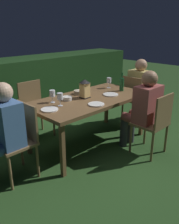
{
  "coord_description": "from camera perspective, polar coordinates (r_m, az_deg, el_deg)",
  "views": [
    {
      "loc": [
        -2.28,
        -2.3,
        1.69
      ],
      "look_at": [
        0.0,
        0.0,
        0.51
      ],
      "focal_mm": 38.07,
      "sensor_mm": 36.0,
      "label": 1
    }
  ],
  "objects": [
    {
      "name": "ground_plane",
      "position": [
        3.66,
        0.0,
        -7.46
      ],
      "size": [
        16.0,
        16.0,
        0.0
      ],
      "primitive_type": "plane",
      "color": "#26471E"
    },
    {
      "name": "dining_table",
      "position": [
        3.4,
        0.0,
        2.57
      ],
      "size": [
        1.76,
        0.89,
        0.72
      ],
      "color": "brown",
      "rests_on": "ground"
    },
    {
      "name": "chair_side_left_b",
      "position": [
        3.28,
        15.39,
        -2.23
      ],
      "size": [
        0.42,
        0.4,
        0.87
      ],
      "color": "brown",
      "rests_on": "ground"
    },
    {
      "name": "person_in_rust",
      "position": [
        3.32,
        12.74,
        1.08
      ],
      "size": [
        0.38,
        0.47,
        1.15
      ],
      "color": "#9E4C47",
      "rests_on": "ground"
    },
    {
      "name": "chair_head_far",
      "position": [
        4.29,
        10.77,
        3.39
      ],
      "size": [
        0.4,
        0.42,
        0.87
      ],
      "color": "brown",
      "rests_on": "ground"
    },
    {
      "name": "person_in_mustard",
      "position": [
        4.4,
        12.37,
        5.78
      ],
      "size": [
        0.48,
        0.38,
        1.15
      ],
      "color": "tan",
      "rests_on": "ground"
    },
    {
      "name": "chair_head_near",
      "position": [
        2.84,
        -16.42,
        -5.88
      ],
      "size": [
        0.4,
        0.42,
        0.87
      ],
      "color": "brown",
      "rests_on": "ground"
    },
    {
      "name": "person_in_blue",
      "position": [
        2.71,
        -20.34,
        -4.15
      ],
      "size": [
        0.48,
        0.38,
        1.15
      ],
      "color": "#426699",
      "rests_on": "ground"
    },
    {
      "name": "chair_side_right_a",
      "position": [
        3.86,
        -13.05,
        1.34
      ],
      "size": [
        0.42,
        0.4,
        0.87
      ],
      "color": "brown",
      "rests_on": "ground"
    },
    {
      "name": "lantern_centerpiece",
      "position": [
        3.34,
        -1.15,
        5.87
      ],
      "size": [
        0.15,
        0.15,
        0.27
      ],
      "color": "black",
      "rests_on": "dining_table"
    },
    {
      "name": "green_bottle_on_table",
      "position": [
        3.76,
        7.75,
        6.67
      ],
      "size": [
        0.07,
        0.07,
        0.29
      ],
      "color": "#195128",
      "rests_on": "dining_table"
    },
    {
      "name": "wine_glass_a",
      "position": [
        3.18,
        -8.93,
        4.3
      ],
      "size": [
        0.08,
        0.08,
        0.17
      ],
      "color": "silver",
      "rests_on": "dining_table"
    },
    {
      "name": "wine_glass_b",
      "position": [
        3.91,
        4.69,
        7.46
      ],
      "size": [
        0.08,
        0.08,
        0.17
      ],
      "color": "silver",
      "rests_on": "dining_table"
    },
    {
      "name": "wine_glass_c",
      "position": [
        3.03,
        -7.11,
        3.61
      ],
      "size": [
        0.08,
        0.08,
        0.17
      ],
      "color": "silver",
      "rests_on": "dining_table"
    },
    {
      "name": "plate_a",
      "position": [
        2.92,
        -9.58,
        0.59
      ],
      "size": [
        0.21,
        0.21,
        0.01
      ],
      "primitive_type": "cylinder",
      "color": "white",
      "rests_on": "dining_table"
    },
    {
      "name": "plate_b",
      "position": [
        3.08,
        1.62,
        1.88
      ],
      "size": [
        0.21,
        0.21,
        0.01
      ],
      "primitive_type": "cylinder",
      "color": "white",
      "rests_on": "dining_table"
    },
    {
      "name": "plate_c",
      "position": [
        3.53,
        5.11,
        4.2
      ],
      "size": [
        0.23,
        0.23,
        0.01
      ],
      "primitive_type": "cylinder",
      "color": "silver",
      "rests_on": "dining_table"
    },
    {
      "name": "bowl_olives",
      "position": [
        3.56,
        -2.47,
        4.8
      ],
      "size": [
        0.16,
        0.16,
        0.06
      ],
      "color": "#BCAD8E",
      "rests_on": "dining_table"
    },
    {
      "name": "bowl_bread",
      "position": [
        3.28,
        -5.37,
        3.32
      ],
      "size": [
        0.13,
        0.13,
        0.05
      ],
      "color": "silver",
      "rests_on": "dining_table"
    },
    {
      "name": "hedge_backdrop",
      "position": [
        5.14,
        -17.29,
        6.12
      ],
      "size": [
        6.01,
        0.86,
        1.06
      ],
      "primitive_type": "cube",
      "color": "#193816",
      "rests_on": "ground"
    }
  ]
}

